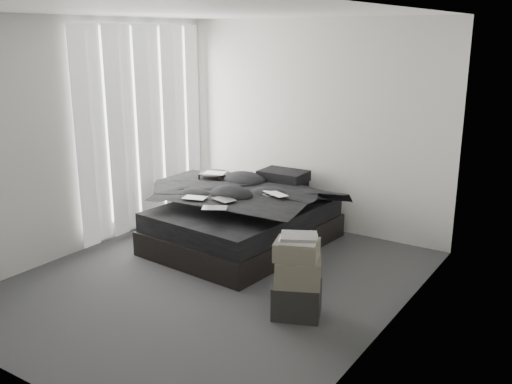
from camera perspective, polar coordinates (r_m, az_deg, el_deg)
The scene contains 25 objects.
floor at distance 5.84m, azimuth -4.37°, elevation -8.89°, with size 3.60×4.20×0.01m, color #363639.
ceiling at distance 5.32m, azimuth -4.97°, elevation 17.54°, with size 3.60×4.20×0.01m, color white.
wall_back at distance 7.17m, azimuth 5.75°, elevation 6.58°, with size 3.60×0.01×2.60m, color silver.
wall_front at distance 4.04m, azimuth -23.23°, elevation -1.74°, with size 3.60×0.01×2.60m, color silver.
wall_left at distance 6.67m, azimuth -17.02°, elevation 5.30°, with size 0.01×4.20×2.60m, color silver.
wall_right at distance 4.57m, azimuth 13.47°, elevation 1.05°, with size 0.01×4.20×2.60m, color silver.
window_left at distance 7.25m, azimuth -11.49°, elevation 6.84°, with size 0.02×2.00×2.30m, color white.
curtain_left at distance 7.22m, azimuth -11.17°, elevation 6.27°, with size 0.06×2.12×2.48m, color white.
bed at distance 6.72m, azimuth -1.25°, elevation -4.20°, with size 1.54×2.03×0.28m, color black.
mattress at distance 6.64m, azimuth -1.27°, elevation -2.20°, with size 1.48×1.97×0.22m, color black.
duvet at distance 6.54m, azimuth -1.55°, elevation -0.41°, with size 1.50×1.74×0.24m, color black.
pillow_lower at distance 7.22m, azimuth 2.39°, elevation 0.73°, with size 0.61×0.41×0.14m, color black.
pillow_upper at distance 7.14m, azimuth 2.76°, elevation 1.64°, with size 0.57×0.39×0.13m, color black.
laptop at distance 6.36m, azimuth 1.61°, elevation 0.35°, with size 0.33×0.21×0.03m, color silver.
comic_a at distance 6.31m, azimuth -6.14°, elevation 0.07°, with size 0.26×0.17×0.01m, color black.
comic_b at distance 6.22m, azimuth -3.23°, elevation -0.04°, with size 0.26×0.17×0.01m, color black.
comic_c at distance 5.93m, azimuth -4.19°, elevation -0.80°, with size 0.26×0.17×0.01m, color black.
side_stand at distance 7.35m, azimuth -4.13°, elevation -0.77°, with size 0.38×0.38×0.70m, color black.
papers at distance 7.25m, azimuth -4.16°, elevation 1.89°, with size 0.27×0.20×0.01m, color white.
floor_books at distance 7.45m, azimuth -5.74°, elevation -2.82°, with size 0.14×0.20×0.14m, color black.
box_lower at distance 5.11m, azimuth 4.10°, elevation -10.70°, with size 0.41×0.32×0.31m, color black.
box_mid at distance 4.99m, azimuth 4.25°, elevation -7.97°, with size 0.39×0.31×0.23m, color #585245.
box_upper at distance 4.92m, azimuth 4.10°, elevation -5.79°, with size 0.37×0.30×0.16m, color #585245.
art_book_white at distance 4.89m, azimuth 4.22°, elevation -4.74°, with size 0.32×0.25×0.03m, color silver.
art_book_snake at distance 4.87m, azimuth 4.32°, elevation -4.45°, with size 0.31×0.24×0.03m, color silver.
Camera 1 is at (3.27, -4.18, 2.42)m, focal length 40.00 mm.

